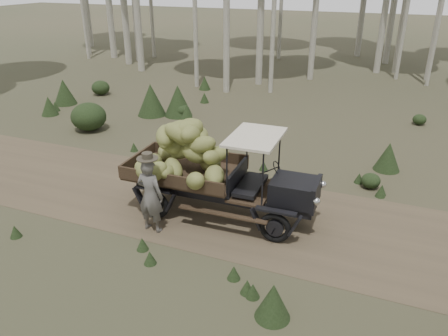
{
  "coord_description": "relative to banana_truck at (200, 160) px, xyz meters",
  "views": [
    {
      "loc": [
        5.6,
        -8.99,
        5.56
      ],
      "look_at": [
        2.04,
        -0.2,
        1.25
      ],
      "focal_mm": 35.0,
      "sensor_mm": 36.0,
      "label": 1
    }
  ],
  "objects": [
    {
      "name": "ground",
      "position": [
        -1.45,
        0.29,
        -1.41
      ],
      "size": [
        120.0,
        120.0,
        0.0
      ],
      "primitive_type": "plane",
      "color": "#473D2B",
      "rests_on": "ground"
    },
    {
      "name": "undergrowth",
      "position": [
        -3.55,
        -1.18,
        -0.85
      ],
      "size": [
        23.89,
        21.62,
        1.39
      ],
      "color": "#233319",
      "rests_on": "ground"
    },
    {
      "name": "banana_truck",
      "position": [
        0.0,
        0.0,
        0.0
      ],
      "size": [
        4.81,
        2.29,
        2.44
      ],
      "rotation": [
        0.0,
        0.0,
        0.02
      ],
      "color": "black",
      "rests_on": "ground"
    },
    {
      "name": "dirt_track",
      "position": [
        -1.45,
        0.29,
        -1.4
      ],
      "size": [
        70.0,
        4.0,
        0.01
      ],
      "primitive_type": "cube",
      "color": "brown",
      "rests_on": "ground"
    },
    {
      "name": "farmer",
      "position": [
        -0.68,
        -1.23,
        -0.48
      ],
      "size": [
        0.68,
        0.51,
        1.95
      ],
      "rotation": [
        0.0,
        0.0,
        3.08
      ],
      "color": "#57534F",
      "rests_on": "ground"
    }
  ]
}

